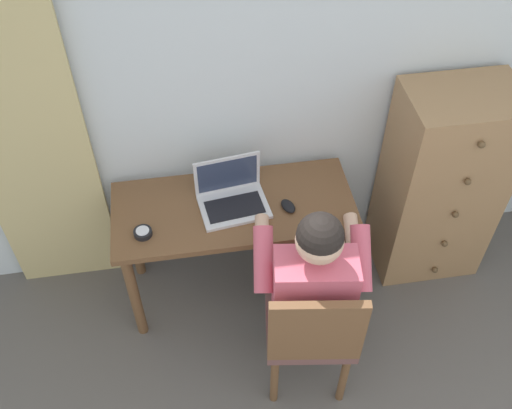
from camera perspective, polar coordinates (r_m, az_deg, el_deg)
name	(u,v)px	position (r m, az deg, el deg)	size (l,w,h in m)	color
wall_back	(287,73)	(2.96, 2.99, 12.45)	(4.80, 0.05, 2.50)	silver
curtain_panel	(26,138)	(3.06, -21.23, 5.95)	(0.58, 0.03, 2.14)	#CCB77A
desk	(234,221)	(3.11, -2.11, -1.55)	(1.24, 0.53, 0.71)	brown
dresser	(440,185)	(3.42, 17.25, 1.81)	(0.59, 0.45, 1.22)	#9E754C
chair	(312,331)	(2.84, 5.36, -11.99)	(0.47, 0.46, 0.90)	brown
person_seated	(311,276)	(2.78, 5.26, -6.82)	(0.58, 0.62, 1.22)	#4C4C4C
laptop	(232,195)	(3.00, -2.34, 0.87)	(0.37, 0.29, 0.24)	silver
computer_mouse	(288,206)	(3.00, 3.10, -0.15)	(0.06, 0.10, 0.03)	black
desk_clock	(143,233)	(2.94, -10.80, -2.67)	(0.09, 0.09, 0.03)	black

